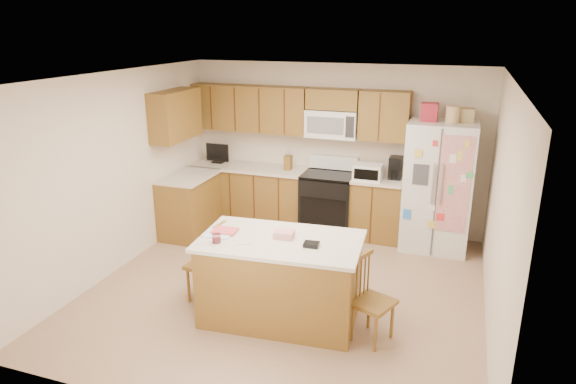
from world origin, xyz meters
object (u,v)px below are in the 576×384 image
at_px(island, 280,279).
at_px(windsor_chair_back, 308,260).
at_px(stove, 328,202).
at_px(refrigerator, 438,185).
at_px(windsor_chair_right, 371,301).
at_px(windsor_chair_left, 208,264).

relative_size(island, windsor_chair_back, 2.03).
relative_size(stove, windsor_chair_back, 1.32).
distance_m(refrigerator, windsor_chair_right, 2.65).
distance_m(refrigerator, windsor_chair_left, 3.37).
xyz_separation_m(windsor_chair_back, windsor_chair_right, (0.87, -0.72, 0.01)).
height_order(refrigerator, windsor_chair_left, refrigerator).
xyz_separation_m(windsor_chair_left, windsor_chair_right, (1.90, -0.19, -0.02)).
relative_size(windsor_chair_left, windsor_chair_right, 1.04).
bearing_deg(island, windsor_chair_back, 80.51).
height_order(windsor_chair_back, windsor_chair_right, windsor_chair_right).
height_order(windsor_chair_left, windsor_chair_back, windsor_chair_left).
bearing_deg(windsor_chair_left, stove, 72.36).
distance_m(stove, island, 2.55).
height_order(refrigerator, windsor_chair_back, refrigerator).
bearing_deg(windsor_chair_left, refrigerator, 45.33).
distance_m(windsor_chair_left, windsor_chair_back, 1.16).
xyz_separation_m(island, windsor_chair_back, (0.11, 0.64, -0.06)).
xyz_separation_m(island, windsor_chair_left, (-0.92, 0.11, -0.03)).
xyz_separation_m(island, windsor_chair_right, (0.98, -0.08, -0.04)).
distance_m(stove, windsor_chair_left, 2.56).
height_order(stove, island, stove).
xyz_separation_m(refrigerator, windsor_chair_right, (-0.44, -2.56, -0.50)).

